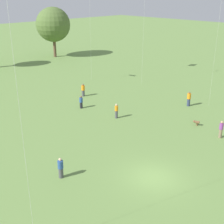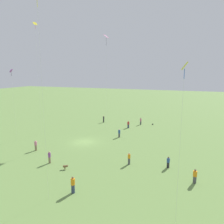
# 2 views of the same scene
# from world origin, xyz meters

# --- Properties ---
(ground_plane) EXTENTS (240.00, 240.00, 0.00)m
(ground_plane) POSITION_xyz_m (0.00, 0.00, 0.00)
(ground_plane) COLOR #6B8E47
(tree_3) EXTENTS (7.15, 7.15, 10.39)m
(tree_3) POSITION_xyz_m (21.64, 44.40, 6.79)
(tree_3) COLOR brown
(tree_3) RESTS_ON ground_plane
(person_0) EXTENTS (0.45, 0.45, 1.70)m
(person_0) POSITION_xyz_m (6.50, 10.54, 0.85)
(person_0) COLOR #4C4C51
(person_0) RESTS_ON ground_plane
(person_1) EXTENTS (0.59, 0.59, 1.57)m
(person_1) POSITION_xyz_m (5.67, 15.81, 0.77)
(person_1) COLOR #232328
(person_1) RESTS_ON ground_plane
(person_2) EXTENTS (0.50, 0.50, 1.76)m
(person_2) POSITION_xyz_m (10.21, -0.15, 0.88)
(person_2) COLOR #847056
(person_2) RESTS_ON ground_plane
(person_6) EXTENTS (0.60, 0.60, 1.69)m
(person_6) POSITION_xyz_m (-5.09, 5.02, 0.83)
(person_6) COLOR #4C4C51
(person_6) RESTS_ON ground_plane
(person_7) EXTENTS (0.57, 0.57, 1.74)m
(person_7) POSITION_xyz_m (8.80, 19.22, 0.85)
(person_7) COLOR #4C4C51
(person_7) RESTS_ON ground_plane
(person_8) EXTENTS (0.62, 0.62, 1.87)m
(person_8) POSITION_xyz_m (15.74, 7.03, 0.92)
(person_8) COLOR #333D5B
(person_8) RESTS_ON ground_plane
(kite_4) EXTENTS (0.62, 0.39, 13.49)m
(kite_4) POSITION_xyz_m (19.50, 17.92, 12.11)
(kite_4) COLOR yellow
(kite_4) RESTS_ON ground_plane
(dog_0) EXTENTS (0.48, 0.70, 0.58)m
(dog_0) POSITION_xyz_m (11.09, 3.07, 0.40)
(dog_0) COLOR brown
(dog_0) RESTS_ON ground_plane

